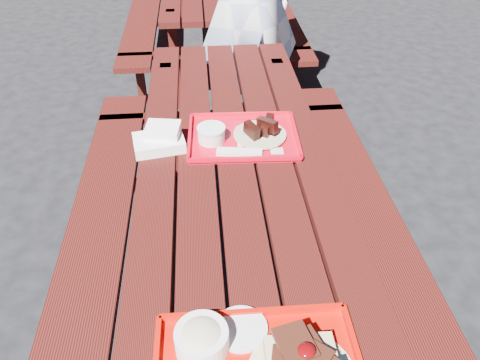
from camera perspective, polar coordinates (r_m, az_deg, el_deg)
The scene contains 4 objects.
ground at distance 2.29m, azimuth -0.34°, elevation -13.98°, with size 60.00×60.00×0.00m, color black.
picnic_table_near at distance 1.87m, azimuth -0.41°, elevation -3.42°, with size 1.41×2.40×0.75m.
far_tray at distance 1.91m, azimuth 0.15°, elevation 5.41°, with size 0.46×0.37×0.07m.
white_cloth at distance 1.89m, azimuth -9.73°, elevation 4.92°, with size 0.22×0.18×0.08m.
Camera 1 is at (-0.11, -1.40, 1.81)m, focal length 35.00 mm.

